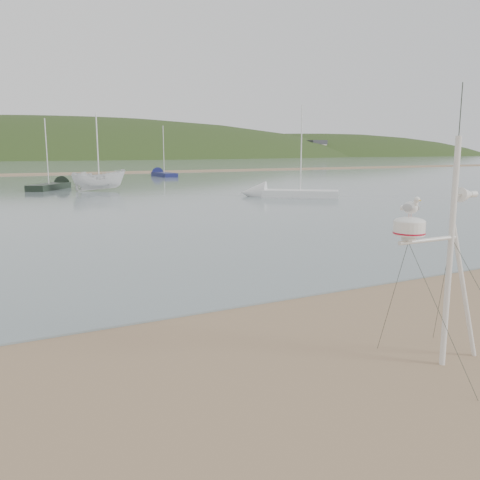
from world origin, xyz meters
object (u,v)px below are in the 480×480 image
boat_white (98,164)px  sailboat_blue_far (159,174)px  mast_rig (447,302)px  sailboat_dark_mid (58,185)px  sailboat_white_near (274,193)px

boat_white → sailboat_blue_far: 24.45m
sailboat_blue_far → boat_white: bearing=-120.5°
mast_rig → sailboat_dark_mid: (0.37, 42.20, -0.75)m
mast_rig → sailboat_white_near: size_ratio=0.62×
mast_rig → boat_white: 37.88m
mast_rig → sailboat_blue_far: sailboat_blue_far is taller
sailboat_blue_far → sailboat_white_near: size_ratio=1.00×
sailboat_blue_far → sailboat_white_near: bearing=-94.2°
boat_white → sailboat_dark_mid: bearing=31.4°
boat_white → sailboat_white_near: 15.39m
mast_rig → sailboat_dark_mid: size_ratio=0.67×
sailboat_white_near → sailboat_dark_mid: 20.37m
mast_rig → sailboat_dark_mid: bearing=89.5°
mast_rig → sailboat_dark_mid: sailboat_dark_mid is taller
sailboat_blue_far → sailboat_dark_mid: (-14.99, -16.54, 0.00)m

